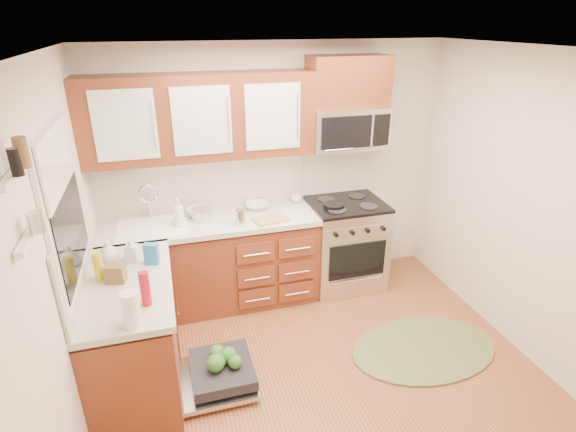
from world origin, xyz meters
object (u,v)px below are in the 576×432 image
object	(u,v)px
cutting_board	(271,219)
bowl_b	(200,212)
rug	(424,349)
paper_towel_roll	(131,309)
upper_cabinets	(200,117)
sink	(154,240)
dishwasher	(217,374)
microwave	(347,127)
skillet	(334,206)
bowl_a	(257,206)
stock_pot	(202,214)
range	(345,244)
cup	(296,198)

from	to	relation	value
cutting_board	bowl_b	distance (m)	0.70
rug	paper_towel_roll	xyz separation A→B (m)	(-2.32, -0.23, 1.03)
upper_cabinets	sink	bearing A→B (deg)	-163.55
cutting_board	dishwasher	bearing A→B (deg)	-125.23
microwave	sink	distance (m)	2.13
skillet	bowl_a	size ratio (longest dim) A/B	0.90
sink	stock_pot	world-z (taller)	stock_pot
cutting_board	skillet	bearing A→B (deg)	6.25
cutting_board	paper_towel_roll	xyz separation A→B (m)	(-1.21, -1.30, 0.11)
range	sink	size ratio (longest dim) A/B	1.53
stock_pot	paper_towel_roll	bearing A→B (deg)	-111.60
skillet	bowl_a	xyz separation A→B (m)	(-0.73, 0.24, -0.02)
sink	bowl_b	distance (m)	0.50
bowl_b	cutting_board	bearing A→B (deg)	-24.63
bowl_a	bowl_b	distance (m)	0.57
microwave	bowl_b	bearing A→B (deg)	179.02
sink	cup	distance (m)	1.48
range	sink	xyz separation A→B (m)	(-1.93, -0.01, 0.33)
sink	range	bearing A→B (deg)	0.30
paper_towel_roll	bowl_a	distance (m)	1.99
microwave	cup	xyz separation A→B (m)	(-0.48, 0.10, -0.73)
cutting_board	bowl_b	world-z (taller)	bowl_b
microwave	cup	world-z (taller)	microwave
stock_pot	bowl_b	bearing A→B (deg)	98.55
upper_cabinets	sink	distance (m)	1.21
microwave	skillet	bearing A→B (deg)	-132.84
upper_cabinets	sink	size ratio (longest dim) A/B	3.31
paper_towel_roll	cup	bearing A→B (deg)	46.69
cutting_board	stock_pot	bearing A→B (deg)	163.27
skillet	bowl_b	distance (m)	1.32
dishwasher	bowl_b	distance (m)	1.54
upper_cabinets	skillet	distance (m)	1.54
bowl_b	stock_pot	bearing A→B (deg)	-81.45
dishwasher	skillet	bearing A→B (deg)	37.83
bowl_a	bowl_b	size ratio (longest dim) A/B	0.93
sink	skillet	bearing A→B (deg)	-2.05
microwave	stock_pot	size ratio (longest dim) A/B	3.86
sink	rug	size ratio (longest dim) A/B	0.47
rug	paper_towel_roll	size ratio (longest dim) A/B	5.57
dishwasher	bowl_a	world-z (taller)	bowl_a
stock_pot	cup	size ratio (longest dim) A/B	1.68
paper_towel_roll	sink	bearing A→B (deg)	85.07
cutting_board	paper_towel_roll	world-z (taller)	paper_towel_roll
microwave	bowl_b	size ratio (longest dim) A/B	3.01
microwave	cutting_board	bearing A→B (deg)	-162.54
microwave	skillet	xyz separation A→B (m)	(-0.18, -0.19, -0.73)
upper_cabinets	cutting_board	world-z (taller)	upper_cabinets
microwave	paper_towel_roll	distance (m)	2.67
microwave	cup	bearing A→B (deg)	168.23
range	bowl_b	bearing A→B (deg)	174.39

